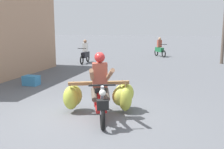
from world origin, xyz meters
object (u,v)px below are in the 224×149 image
(motorbike_distant_ahead_right, at_px, (85,54))
(produce_crate, at_px, (31,80))
(motorbike_main_loaded, at_px, (102,94))
(motorbike_distant_ahead_left, at_px, (160,49))

(motorbike_distant_ahead_right, bearing_deg, produce_crate, -87.45)
(motorbike_main_loaded, relative_size, produce_crate, 3.58)
(produce_crate, bearing_deg, motorbike_distant_ahead_right, 92.55)
(motorbike_distant_ahead_left, distance_m, motorbike_distant_ahead_right, 6.16)
(motorbike_distant_ahead_right, distance_m, produce_crate, 6.18)
(motorbike_distant_ahead_right, relative_size, produce_crate, 2.90)
(motorbike_distant_ahead_right, bearing_deg, motorbike_main_loaded, -65.89)
(motorbike_main_loaded, xyz_separation_m, produce_crate, (-3.55, 2.37, -0.33))
(motorbike_distant_ahead_left, height_order, motorbike_distant_ahead_right, same)
(motorbike_distant_ahead_left, height_order, produce_crate, motorbike_distant_ahead_left)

